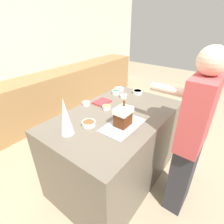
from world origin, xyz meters
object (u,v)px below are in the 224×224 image
decorative_tree (65,117)px  candy_bowl_far_right (89,123)px  candy_bowl_center_rear (119,89)px  cookbook (102,102)px  candy_bowl_beside_tree (106,107)px  gingerbread_house (123,116)px  candy_bowl_behind_tray (116,92)px  candy_bowl_front_corner (86,103)px  person (191,139)px  candy_bowl_near_tray_left (137,92)px  baking_tray (123,125)px  candy_bowl_near_tray_right (123,96)px

decorative_tree → candy_bowl_far_right: 0.27m
candy_bowl_center_rear → cookbook: candy_bowl_center_rear is taller
candy_bowl_beside_tree → candy_bowl_center_rear: bearing=21.4°
gingerbread_house → cookbook: (0.28, 0.50, -0.10)m
candy_bowl_beside_tree → candy_bowl_behind_tray: bearing=23.1°
candy_bowl_behind_tray → candy_bowl_front_corner: bearing=171.3°
person → candy_bowl_front_corner: bearing=97.5°
candy_bowl_far_right → decorative_tree: bearing=163.9°
candy_bowl_behind_tray → candy_bowl_near_tray_left: (0.20, -0.23, -0.00)m
gingerbread_house → candy_bowl_near_tray_left: size_ratio=1.82×
candy_bowl_near_tray_left → person: bearing=-121.4°
baking_tray → cookbook: size_ratio=2.27×
decorative_tree → candy_bowl_near_tray_right: decorative_tree is taller
person → candy_bowl_near_tray_left: bearing=58.6°
candy_bowl_beside_tree → person: 0.95m
cookbook → candy_bowl_near_tray_right: bearing=-22.6°
decorative_tree → candy_bowl_front_corner: decorative_tree is taller
candy_bowl_front_corner → candy_bowl_behind_tray: bearing=-8.7°
candy_bowl_beside_tree → cookbook: size_ratio=0.46×
candy_bowl_beside_tree → candy_bowl_near_tray_left: candy_bowl_near_tray_left is taller
candy_bowl_center_rear → person: (-0.48, -1.16, -0.07)m
baking_tray → candy_bowl_behind_tray: 0.81m
gingerbread_house → candy_bowl_near_tray_right: bearing=33.5°
baking_tray → candy_bowl_front_corner: 0.62m
gingerbread_house → candy_bowl_behind_tray: size_ratio=2.44×
candy_bowl_center_rear → cookbook: 0.47m
candy_bowl_front_corner → candy_bowl_far_right: bearing=-131.9°
candy_bowl_far_right → candy_bowl_center_rear: 0.99m
baking_tray → candy_bowl_near_tray_right: bearing=33.5°
candy_bowl_behind_tray → candy_bowl_center_rear: (0.14, 0.04, -0.01)m
candy_bowl_beside_tree → candy_bowl_far_right: size_ratio=0.69×
decorative_tree → candy_bowl_front_corner: size_ratio=3.88×
candy_bowl_beside_tree → candy_bowl_far_right: 0.39m
candy_bowl_beside_tree → cookbook: 0.18m
decorative_tree → candy_bowl_beside_tree: 0.61m
baking_tray → candy_bowl_near_tray_left: 0.86m
gingerbread_house → baking_tray: bearing=-153.5°
candy_bowl_beside_tree → person: person is taller
candy_bowl_far_right → candy_bowl_near_tray_left: 1.01m
candy_bowl_far_right → cookbook: candy_bowl_far_right is taller
candy_bowl_front_corner → candy_bowl_near_tray_left: bearing=-24.0°
gingerbread_house → candy_bowl_near_tray_right: (0.57, 0.38, -0.08)m
decorative_tree → candy_bowl_center_rear: size_ratio=2.61×
candy_bowl_behind_tray → candy_bowl_center_rear: candy_bowl_behind_tray is taller
gingerbread_house → candy_bowl_near_tray_right: 0.69m
baking_tray → candy_bowl_center_rear: bearing=37.5°
candy_bowl_center_rear → person: person is taller
gingerbread_house → candy_bowl_center_rear: size_ratio=1.79×
candy_bowl_far_right → candy_bowl_front_corner: size_ratio=1.51×
baking_tray → candy_bowl_behind_tray: bearing=41.2°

